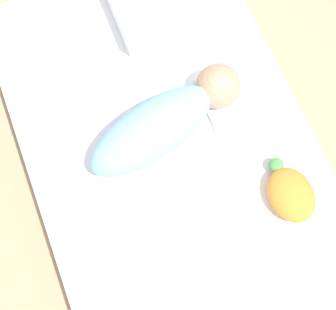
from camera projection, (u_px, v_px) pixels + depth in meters
ground_plane at (182, 196)px, 1.56m from camera, size 12.00×12.00×0.00m
bed_mattress at (183, 189)px, 1.46m from camera, size 1.55×0.83×0.21m
burp_cloth at (227, 98)px, 1.42m from camera, size 0.18×0.15×0.02m
swaddled_baby at (165, 122)px, 1.33m from camera, size 0.26×0.52×0.16m
turtle_plush at (290, 193)px, 1.31m from camera, size 0.20×0.13×0.07m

